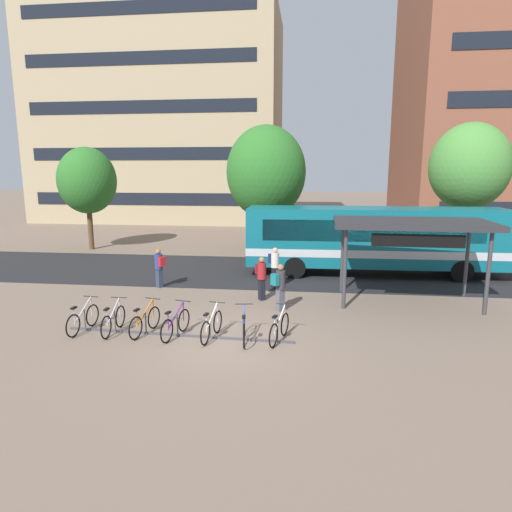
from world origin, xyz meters
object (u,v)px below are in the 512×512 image
(city_bus, at_px, (375,238))
(street_tree_1, at_px, (266,172))
(parked_bicycle_white_4, at_px, (212,326))
(commuter_red_pack_2, at_px, (159,266))
(street_tree_2, at_px, (469,167))
(parked_bicycle_blue_5, at_px, (244,329))
(parked_bicycle_orange_2, at_px, (145,322))
(commuter_maroon_pack_3, at_px, (261,275))
(commuter_teal_pack_1, at_px, (280,284))
(street_tree_0, at_px, (87,181))
(transit_shelter, at_px, (411,226))
(parked_bicycle_silver_0, at_px, (83,319))
(parked_bicycle_white_6, at_px, (279,329))
(parked_bicycle_silver_1, at_px, (113,321))
(parked_bicycle_purple_3, at_px, (176,324))
(commuter_navy_pack_0, at_px, (275,265))

(city_bus, bearing_deg, street_tree_1, 135.76)
(parked_bicycle_white_4, distance_m, commuter_red_pack_2, 6.56)
(street_tree_2, bearing_deg, city_bus, -138.90)
(parked_bicycle_blue_5, distance_m, street_tree_2, 18.28)
(parked_bicycle_orange_2, distance_m, commuter_maroon_pack_3, 5.17)
(commuter_teal_pack_1, bearing_deg, street_tree_0, 93.11)
(commuter_teal_pack_1, xyz_separation_m, commuter_red_pack_2, (-5.31, 2.65, -0.02))
(parked_bicycle_orange_2, xyz_separation_m, parked_bicycle_blue_5, (3.09, -0.25, 0.00))
(street_tree_1, bearing_deg, transit_shelter, -57.65)
(parked_bicycle_blue_5, distance_m, commuter_red_pack_2, 7.20)
(parked_bicycle_silver_0, bearing_deg, commuter_maroon_pack_3, -45.74)
(parked_bicycle_blue_5, xyz_separation_m, street_tree_0, (-11.97, 14.33, 3.93))
(commuter_red_pack_2, distance_m, street_tree_0, 11.98)
(parked_bicycle_white_6, height_order, commuter_red_pack_2, commuter_red_pack_2)
(commuter_red_pack_2, xyz_separation_m, street_tree_0, (-7.50, 8.71, 3.36))
(commuter_teal_pack_1, bearing_deg, commuter_maroon_pack_3, 75.12)
(parked_bicycle_silver_1, distance_m, parked_bicycle_white_4, 3.11)
(parked_bicycle_silver_0, bearing_deg, commuter_red_pack_2, -0.88)
(parked_bicycle_silver_1, bearing_deg, city_bus, -45.41)
(parked_bicycle_white_4, distance_m, street_tree_2, 18.80)
(commuter_red_pack_2, bearing_deg, parked_bicycle_white_6, 172.54)
(parked_bicycle_silver_1, bearing_deg, parked_bicycle_blue_5, -93.24)
(parked_bicycle_orange_2, relative_size, commuter_red_pack_2, 1.02)
(parked_bicycle_purple_3, height_order, parked_bicycle_blue_5, same)
(parked_bicycle_silver_1, relative_size, commuter_navy_pack_0, 0.99)
(street_tree_0, bearing_deg, parked_bicycle_blue_5, -50.13)
(city_bus, bearing_deg, parked_bicycle_silver_1, -136.08)
(parked_bicycle_blue_5, xyz_separation_m, street_tree_2, (10.59, 14.12, 4.76))
(parked_bicycle_blue_5, relative_size, commuter_maroon_pack_3, 1.01)
(parked_bicycle_orange_2, bearing_deg, street_tree_0, 43.76)
(parked_bicycle_white_6, distance_m, commuter_red_pack_2, 7.79)
(parked_bicycle_white_6, relative_size, street_tree_1, 0.22)
(parked_bicycle_silver_0, bearing_deg, commuter_navy_pack_0, -37.23)
(commuter_navy_pack_0, bearing_deg, parked_bicycle_silver_1, -72.65)
(commuter_maroon_pack_3, distance_m, street_tree_0, 15.99)
(commuter_navy_pack_0, height_order, street_tree_2, street_tree_2)
(parked_bicycle_orange_2, xyz_separation_m, commuter_maroon_pack_3, (3.13, 4.08, 0.59))
(commuter_maroon_pack_3, height_order, street_tree_0, street_tree_0)
(commuter_red_pack_2, bearing_deg, commuter_teal_pack_1, -168.98)
(commuter_red_pack_2, height_order, commuter_maroon_pack_3, commuter_maroon_pack_3)
(transit_shelter, bearing_deg, street_tree_1, 124.30)
(commuter_navy_pack_0, bearing_deg, commuter_red_pack_2, -119.32)
(street_tree_0, bearing_deg, commuter_navy_pack_0, -33.48)
(street_tree_2, bearing_deg, transit_shelter, -117.86)
(parked_bicycle_orange_2, distance_m, street_tree_0, 17.11)
(parked_bicycle_blue_5, bearing_deg, street_tree_2, -44.69)
(parked_bicycle_white_6, bearing_deg, parked_bicycle_purple_3, 105.21)
(commuter_teal_pack_1, bearing_deg, parked_bicycle_white_4, -167.62)
(parked_bicycle_silver_0, relative_size, parked_bicycle_silver_1, 1.00)
(parked_bicycle_white_4, xyz_separation_m, transit_shelter, (6.54, 4.53, 2.53))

